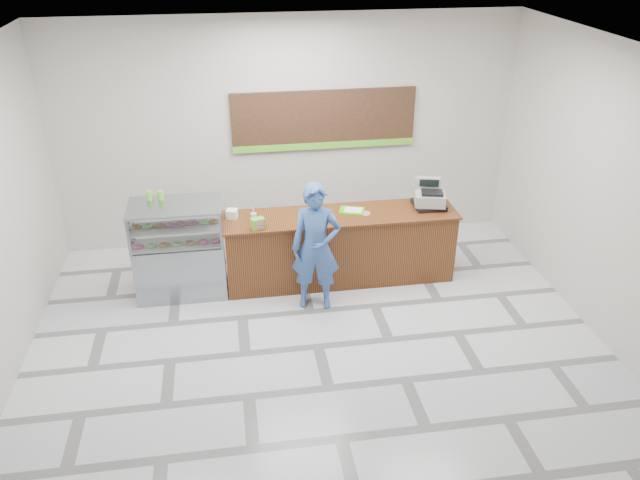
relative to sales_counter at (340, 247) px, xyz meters
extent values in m
plane|color=silver|center=(-0.55, -1.55, -0.52)|extent=(7.00, 7.00, 0.00)
plane|color=beige|center=(-0.55, 1.45, 1.23)|extent=(7.00, 0.00, 7.00)
plane|color=silver|center=(-0.55, -1.55, 2.98)|extent=(7.00, 7.00, 0.00)
cube|color=brown|center=(0.00, 0.00, -0.02)|extent=(3.20, 0.70, 1.00)
cube|color=brown|center=(0.00, 0.00, 0.50)|extent=(3.26, 0.76, 0.03)
cube|color=gray|center=(-2.22, 0.00, -0.12)|extent=(1.20, 0.70, 0.80)
cube|color=white|center=(-2.22, 0.00, 0.53)|extent=(1.20, 0.70, 0.50)
cube|color=gray|center=(-2.22, 0.00, 0.80)|extent=(1.22, 0.72, 0.03)
cube|color=silver|center=(-2.22, 0.00, 0.30)|extent=(1.14, 0.64, 0.02)
cube|color=silver|center=(-2.22, 0.00, 0.54)|extent=(1.14, 0.64, 0.02)
torus|color=#E55297|center=(-2.72, -0.10, 0.34)|extent=(0.15, 0.15, 0.05)
torus|color=#94E880|center=(-2.55, -0.10, 0.34)|extent=(0.15, 0.15, 0.05)
torus|color=#A66C30|center=(-2.39, -0.10, 0.34)|extent=(0.15, 0.15, 0.05)
torus|color=#94E880|center=(-2.22, -0.10, 0.34)|extent=(0.15, 0.15, 0.05)
torus|color=#A66C30|center=(-2.05, -0.10, 0.34)|extent=(0.15, 0.15, 0.05)
torus|color=#E55297|center=(-1.89, -0.10, 0.34)|extent=(0.15, 0.15, 0.05)
torus|color=#E55297|center=(-1.72, -0.10, 0.34)|extent=(0.15, 0.15, 0.05)
torus|color=#A66C30|center=(-2.72, 0.05, 0.58)|extent=(0.15, 0.15, 0.05)
torus|color=#94E880|center=(-2.58, 0.05, 0.58)|extent=(0.15, 0.15, 0.05)
torus|color=#A66C30|center=(-2.43, 0.05, 0.58)|extent=(0.15, 0.15, 0.05)
torus|color=#E55297|center=(-2.29, 0.05, 0.58)|extent=(0.15, 0.15, 0.05)
torus|color=#E55297|center=(-2.15, 0.05, 0.58)|extent=(0.15, 0.15, 0.05)
torus|color=#E55297|center=(-2.01, 0.05, 0.58)|extent=(0.15, 0.15, 0.05)
torus|color=#94E880|center=(-1.86, 0.05, 0.58)|extent=(0.15, 0.15, 0.05)
torus|color=#A66C30|center=(-1.72, 0.05, 0.58)|extent=(0.15, 0.15, 0.05)
cube|color=black|center=(0.00, 1.41, 1.43)|extent=(2.80, 0.05, 0.90)
cube|color=#5FBF2B|center=(0.00, 1.38, 1.03)|extent=(2.80, 0.02, 0.10)
cube|color=black|center=(1.28, 0.05, 0.54)|extent=(0.42, 0.42, 0.06)
cube|color=gray|center=(1.28, 0.05, 0.66)|extent=(0.51, 0.52, 0.17)
cube|color=black|center=(1.28, -0.03, 0.76)|extent=(0.33, 0.27, 0.04)
cube|color=gray|center=(1.28, 0.18, 0.83)|extent=(0.37, 0.18, 0.17)
cube|color=black|center=(1.28, 0.12, 0.85)|extent=(0.27, 0.08, 0.10)
cube|color=black|center=(1.30, 0.03, 0.53)|extent=(0.08, 0.16, 0.04)
cube|color=#3ED505|center=(0.18, 0.08, 0.52)|extent=(0.40, 0.34, 0.02)
cube|color=white|center=(0.20, 0.08, 0.53)|extent=(0.29, 0.24, 0.00)
cube|color=white|center=(-1.48, 0.12, 0.57)|extent=(0.17, 0.17, 0.12)
cylinder|color=silver|center=(-1.19, -0.02, 0.57)|extent=(0.08, 0.08, 0.11)
cube|color=#5FBF2B|center=(-1.15, -0.27, 0.59)|extent=(0.19, 0.16, 0.15)
cylinder|color=#E55297|center=(0.34, -0.02, 0.52)|extent=(0.17, 0.17, 0.00)
cylinder|color=#5FBF2B|center=(-2.55, 0.21, 0.88)|extent=(0.08, 0.08, 0.13)
cylinder|color=#5FBF2B|center=(-2.40, 0.20, 0.88)|extent=(0.08, 0.08, 0.13)
imported|color=#345699|center=(-0.44, -0.62, 0.36)|extent=(0.70, 0.53, 1.76)
camera|label=1|loc=(-1.49, -7.64, 4.21)|focal=35.00mm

